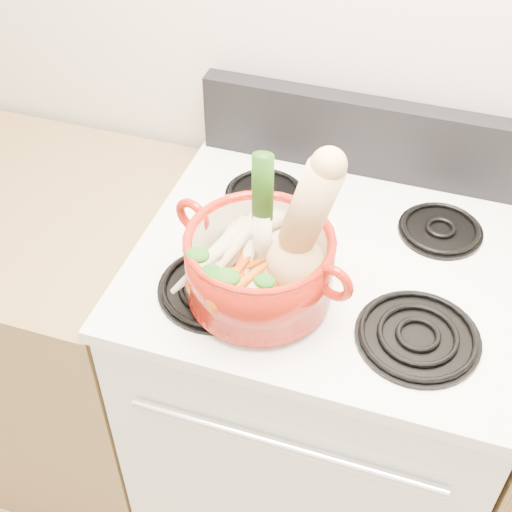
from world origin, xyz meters
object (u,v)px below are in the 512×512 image
(stove_body, at_px, (319,400))
(squash, at_px, (300,226))
(leek, at_px, (262,209))
(dutch_oven, at_px, (259,266))

(stove_body, relative_size, squash, 3.31)
(squash, distance_m, leek, 0.09)
(stove_body, height_order, squash, squash)
(stove_body, relative_size, leek, 3.67)
(dutch_oven, distance_m, leek, 0.10)
(stove_body, xyz_separation_m, leek, (-0.12, -0.10, 0.66))
(stove_body, relative_size, dutch_oven, 3.45)
(dutch_oven, height_order, leek, leek)
(dutch_oven, relative_size, leek, 1.06)
(leek, bearing_deg, squash, -34.72)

